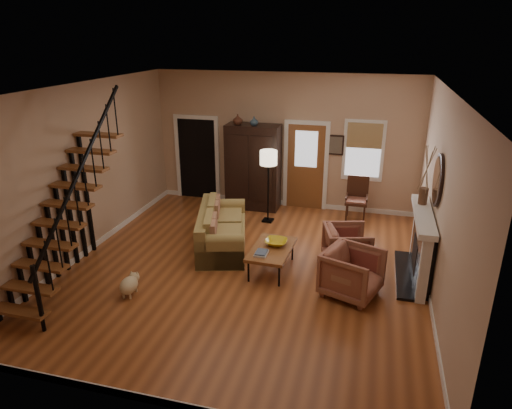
% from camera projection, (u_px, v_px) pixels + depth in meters
% --- Properties ---
extents(room, '(7.00, 7.33, 3.30)m').
position_uv_depth(room, '(249.00, 165.00, 9.73)').
color(room, '#9D5227').
rests_on(room, ground).
extents(staircase, '(0.94, 2.80, 3.20)m').
position_uv_depth(staircase, '(61.00, 198.00, 7.50)').
color(staircase, brown).
rests_on(staircase, ground).
extents(fireplace, '(0.33, 1.95, 2.30)m').
position_uv_depth(fireplace, '(424.00, 240.00, 8.01)').
color(fireplace, black).
rests_on(fireplace, ground).
extents(armoire, '(1.30, 0.60, 2.10)m').
position_uv_depth(armoire, '(253.00, 167.00, 11.21)').
color(armoire, black).
rests_on(armoire, ground).
extents(vase_a, '(0.24, 0.24, 0.25)m').
position_uv_depth(vase_a, '(238.00, 119.00, 10.79)').
color(vase_a, '#4C2619').
rests_on(vase_a, armoire).
extents(vase_b, '(0.20, 0.20, 0.21)m').
position_uv_depth(vase_b, '(254.00, 121.00, 10.70)').
color(vase_b, '#334C60').
rests_on(vase_b, armoire).
extents(sofa, '(1.46, 2.29, 0.79)m').
position_uv_depth(sofa, '(222.00, 229.00, 9.32)').
color(sofa, olive).
rests_on(sofa, ground).
extents(coffee_table, '(0.75, 1.22, 0.46)m').
position_uv_depth(coffee_table, '(271.00, 259.00, 8.44)').
color(coffee_table, brown).
rests_on(coffee_table, ground).
extents(bowl, '(0.41, 0.41, 0.10)m').
position_uv_depth(bowl, '(276.00, 242.00, 8.46)').
color(bowl, gold).
rests_on(bowl, coffee_table).
extents(books, '(0.22, 0.30, 0.06)m').
position_uv_depth(books, '(261.00, 253.00, 8.10)').
color(books, beige).
rests_on(books, coffee_table).
extents(armchair_left, '(1.13, 1.12, 0.81)m').
position_uv_depth(armchair_left, '(352.00, 273.00, 7.59)').
color(armchair_left, brown).
rests_on(armchair_left, ground).
extents(armchair_right, '(1.02, 1.01, 0.76)m').
position_uv_depth(armchair_right, '(347.00, 246.00, 8.60)').
color(armchair_right, brown).
rests_on(armchair_right, ground).
extents(floor_lamp, '(0.41, 0.41, 1.70)m').
position_uv_depth(floor_lamp, '(268.00, 187.00, 10.41)').
color(floor_lamp, black).
rests_on(floor_lamp, ground).
extents(side_chair, '(0.54, 0.54, 1.02)m').
position_uv_depth(side_chair, '(357.00, 199.00, 10.61)').
color(side_chair, '#3E2113').
rests_on(side_chair, ground).
extents(dog, '(0.31, 0.48, 0.34)m').
position_uv_depth(dog, '(129.00, 286.00, 7.64)').
color(dog, beige).
rests_on(dog, ground).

